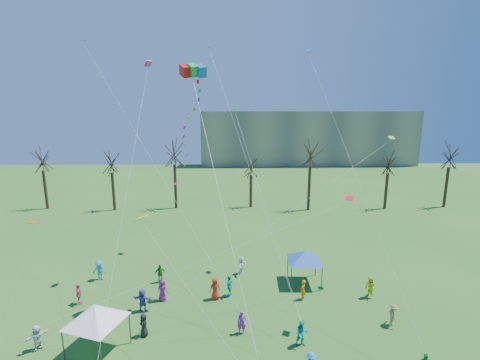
{
  "coord_description": "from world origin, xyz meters",
  "views": [
    {
      "loc": [
        0.29,
        -15.05,
        15.19
      ],
      "look_at": [
        0.79,
        5.0,
        11.0
      ],
      "focal_mm": 25.0,
      "sensor_mm": 36.0,
      "label": 1
    }
  ],
  "objects_px": {
    "canopy_tent_white": "(96,315)",
    "canopy_tent_blue": "(305,256)",
    "distant_building": "(306,137)",
    "big_box_kite": "(192,135)"
  },
  "relations": [
    {
      "from": "canopy_tent_white",
      "to": "canopy_tent_blue",
      "type": "xyz_separation_m",
      "value": [
        14.95,
        8.5,
        -0.15
      ]
    },
    {
      "from": "distant_building",
      "to": "canopy_tent_blue",
      "type": "distance_m",
      "value": 71.5
    },
    {
      "from": "big_box_kite",
      "to": "canopy_tent_blue",
      "type": "bearing_deg",
      "value": 21.61
    },
    {
      "from": "canopy_tent_white",
      "to": "canopy_tent_blue",
      "type": "relative_size",
      "value": 1.0
    },
    {
      "from": "distant_building",
      "to": "big_box_kite",
      "type": "distance_m",
      "value": 77.53
    },
    {
      "from": "distant_building",
      "to": "big_box_kite",
      "type": "bearing_deg",
      "value": -108.47
    },
    {
      "from": "distant_building",
      "to": "big_box_kite",
      "type": "height_order",
      "value": "big_box_kite"
    },
    {
      "from": "canopy_tent_white",
      "to": "canopy_tent_blue",
      "type": "bearing_deg",
      "value": 29.62
    },
    {
      "from": "distant_building",
      "to": "canopy_tent_white",
      "type": "height_order",
      "value": "distant_building"
    },
    {
      "from": "distant_building",
      "to": "canopy_tent_white",
      "type": "xyz_separation_m",
      "value": [
        -30.24,
        -78.17,
        -4.8
      ]
    }
  ]
}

